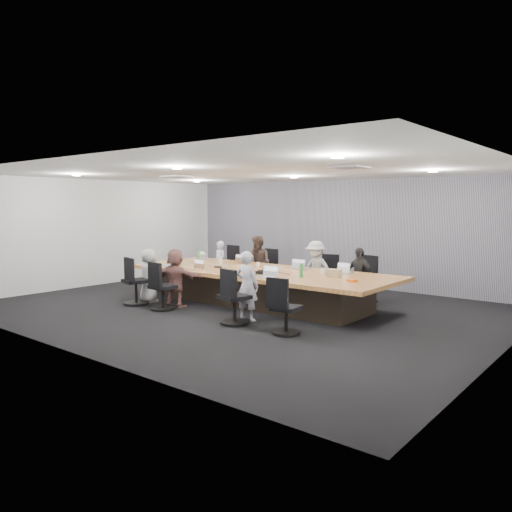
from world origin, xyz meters
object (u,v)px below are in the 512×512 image
Objects in this scene: person_1 at (259,263)px; laptop_4 at (168,266)px; chair_7 at (286,312)px; bottle_green_left at (199,256)px; bottle_clear at (221,260)px; person_3 at (359,276)px; laptop_0 at (205,259)px; person_2 at (316,270)px; laptop_3 at (346,272)px; chair_1 at (267,273)px; chair_3 at (366,283)px; bottle_green_right at (301,271)px; snack_packet at (352,281)px; mug_brown at (173,259)px; person_0 at (220,263)px; person_5 at (176,278)px; canvas_bag at (334,273)px; chair_2 at (324,280)px; laptop_2 at (303,268)px; laptop_1 at (244,263)px; person_4 at (149,275)px; laptop_6 at (265,277)px; conference_table at (259,286)px; chair_0 at (229,268)px; laptop_5 at (195,269)px; chair_5 at (163,291)px; person_6 at (247,286)px; chair_6 at (234,301)px; stapler at (259,273)px; chair_4 at (136,285)px.

person_1 reaches higher than laptop_4.
bottle_green_left is at bearing 147.80° from chair_7.
person_3 is at bearing 20.94° from bottle_clear.
bottle_green_left is (0.22, -0.45, 0.13)m from laptop_0.
person_2 is 1.22m from laptop_3.
person_3 reaches higher than chair_1.
chair_3 is 2.12m from bottle_green_right.
chair_3 is at bearing 109.38° from snack_packet.
person_0 is at bearing 81.10° from mug_brown.
person_5 is 4.56× the size of canvas_bag.
bottle_green_right is (3.75, -1.14, 0.12)m from laptop_0.
chair_3 is at bearing 96.04° from person_3.
chair_2 is 2.22m from bottle_green_right.
laptop_2 is at bearing 9.08° from bottle_green_left.
laptop_4 is at bearing -80.97° from bottle_green_left.
laptop_1 is 2.35m from person_4.
laptop_3 and laptop_4 have the same top height.
person_2 is at bearing -89.99° from laptop_2.
laptop_6 is at bearing 67.19° from laptop_3.
laptop_1 is at bearing 154.77° from bottle_green_right.
canvas_bag reaches higher than conference_table.
snack_packet is (4.77, -1.91, 0.33)m from chair_0.
laptop_3 is (1.08, -0.90, 0.37)m from chair_2.
laptop_5 is (1.27, -2.50, 0.32)m from chair_0.
chair_5 is (-1.74, -3.40, 0.02)m from chair_2.
chair_7 is at bearing -78.93° from person_3.
chair_5 is 0.61× the size of person_6.
person_6 is 4.87× the size of bottle_green_right.
laptop_1 is 0.26× the size of person_2.
chair_2 is at bearing -145.10° from laptop_1.
person_3 is at bearing -178.65° from chair_0.
laptop_0 and laptop_5 have the same top height.
chair_7 is (0.27, -3.40, -0.05)m from chair_3.
chair_6 is at bearing 157.61° from person_5.
chair_1 is at bearing 84.64° from laptop_4.
bottle_clear is at bearing 16.96° from laptop_3.
laptop_0 is at bearing -75.62° from person_0.
person_1 is at bearing 14.38° from person_0.
person_2 is at bearing 88.11° from stapler.
laptop_2 reaches higher than conference_table.
bottle_green_right is at bearing -14.35° from conference_table.
laptop_0 is 3.06m from person_2.
laptop_5 is at bearing -44.97° from person_0.
person_3 is (3.69, 3.05, 0.19)m from chair_4.
chair_4 is at bearing -154.22° from canvas_bag.
person_0 is (-1.27, 3.05, 0.20)m from chair_5.
laptop_2 reaches higher than chair_7.
laptop_4 is at bearing -166.20° from canvas_bag.
chair_7 is 2.65× the size of bottle_green_left.
person_3 is at bearing -160.97° from laptop_0.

